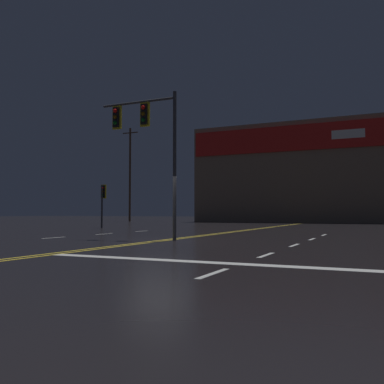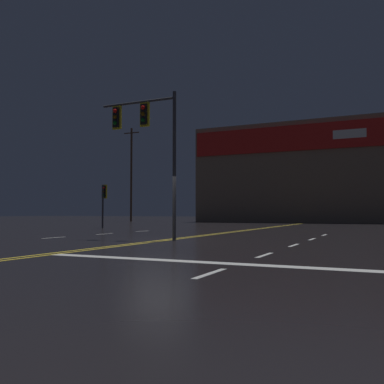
# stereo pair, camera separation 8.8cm
# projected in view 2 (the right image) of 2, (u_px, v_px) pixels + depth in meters

# --- Properties ---
(ground_plane) EXTENTS (200.00, 200.00, 0.00)m
(ground_plane) POSITION_uv_depth(u_px,v_px,m) (158.00, 241.00, 16.20)
(ground_plane) COLOR black
(road_markings) EXTENTS (15.21, 60.00, 0.01)m
(road_markings) POSITION_uv_depth(u_px,v_px,m) (167.00, 244.00, 14.76)
(road_markings) COLOR gold
(road_markings) RESTS_ON ground
(traffic_signal_median) EXTENTS (3.47, 0.36, 5.87)m
(traffic_signal_median) POSITION_uv_depth(u_px,v_px,m) (145.00, 130.00, 17.38)
(traffic_signal_median) COLOR #38383D
(traffic_signal_median) RESTS_ON ground
(traffic_signal_corner_northwest) EXTENTS (0.42, 0.36, 3.09)m
(traffic_signal_corner_northwest) POSITION_uv_depth(u_px,v_px,m) (104.00, 196.00, 30.49)
(traffic_signal_corner_northwest) COLOR #38383D
(traffic_signal_corner_northwest) RESTS_ON ground
(building_backdrop) EXTENTS (25.40, 10.23, 10.96)m
(building_backdrop) POSITION_uv_depth(u_px,v_px,m) (313.00, 175.00, 49.46)
(building_backdrop) COLOR #7A6651
(building_backdrop) RESTS_ON ground
(utility_pole_row) EXTENTS (46.66, 0.26, 11.88)m
(utility_pole_row) POSITION_uv_depth(u_px,v_px,m) (306.00, 166.00, 45.12)
(utility_pole_row) COLOR #4C3828
(utility_pole_row) RESTS_ON ground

